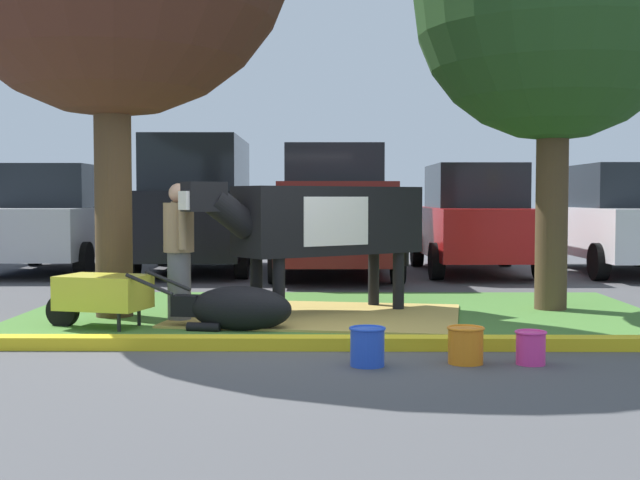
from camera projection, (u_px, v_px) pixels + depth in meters
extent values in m
plane|color=#4C4C4F|center=(284.00, 340.00, 8.41)|extent=(80.00, 80.00, 0.00)
cube|color=#477A33|center=(339.00, 313.00, 10.23)|extent=(7.58, 4.41, 0.02)
cube|color=yellow|center=(343.00, 343.00, 7.88)|extent=(8.78, 0.24, 0.12)
cube|color=tan|center=(320.00, 316.00, 9.92)|extent=(3.54, 2.88, 0.04)
cylinder|color=#4C3823|center=(113.00, 190.00, 9.87)|extent=(0.43, 0.43, 3.00)
cylinder|color=#4C3823|center=(552.00, 205.00, 10.50)|extent=(0.39, 0.39, 2.63)
cube|color=black|center=(329.00, 220.00, 10.06)|extent=(2.28, 1.89, 0.80)
cube|color=white|center=(319.00, 221.00, 9.97)|extent=(1.15, 1.11, 0.56)
cylinder|color=black|center=(231.00, 213.00, 9.30)|extent=(0.70, 0.63, 0.58)
cube|color=black|center=(204.00, 197.00, 9.11)|extent=(0.51, 0.47, 0.32)
cube|color=white|center=(187.00, 200.00, 9.00)|extent=(0.21, 0.23, 0.20)
cylinder|color=black|center=(279.00, 291.00, 9.41)|extent=(0.14, 0.14, 0.74)
cylinder|color=black|center=(256.00, 287.00, 9.81)|extent=(0.14, 0.14, 0.74)
cylinder|color=black|center=(398.00, 282.00, 10.39)|extent=(0.14, 0.14, 0.74)
cylinder|color=black|center=(374.00, 279.00, 10.79)|extent=(0.14, 0.14, 0.74)
cylinder|color=black|center=(407.00, 239.00, 10.75)|extent=(0.06, 0.06, 0.70)
ellipsoid|color=black|center=(241.00, 309.00, 8.93)|extent=(1.17, 0.66, 0.48)
cube|color=black|center=(186.00, 305.00, 9.03)|extent=(0.31, 0.25, 0.22)
cube|color=silver|center=(175.00, 305.00, 9.05)|extent=(0.08, 0.11, 0.16)
cylinder|color=black|center=(203.00, 327.00, 8.82)|extent=(0.36, 0.16, 0.10)
cylinder|color=slate|center=(179.00, 288.00, 9.50)|extent=(0.26, 0.26, 0.80)
cylinder|color=#9E7F5B|center=(179.00, 227.00, 9.47)|extent=(0.34, 0.34, 0.55)
sphere|color=tan|center=(178.00, 193.00, 9.45)|extent=(0.22, 0.22, 0.22)
cylinder|color=#9E7F5B|center=(175.00, 224.00, 9.67)|extent=(0.09, 0.09, 0.52)
cylinder|color=#9E7F5B|center=(183.00, 226.00, 9.26)|extent=(0.09, 0.09, 0.52)
cube|color=gold|center=(104.00, 292.00, 9.06)|extent=(1.02, 0.81, 0.36)
cylinder|color=black|center=(63.00, 311.00, 9.20)|extent=(0.37, 0.19, 0.36)
cylinder|color=black|center=(119.00, 322.00, 8.78)|extent=(0.04, 0.04, 0.24)
cylinder|color=black|center=(139.00, 316.00, 9.21)|extent=(0.04, 0.04, 0.24)
cylinder|color=black|center=(149.00, 285.00, 8.67)|extent=(0.52, 0.18, 0.23)
cylinder|color=black|center=(168.00, 281.00, 9.09)|extent=(0.52, 0.18, 0.23)
cylinder|color=blue|center=(367.00, 347.00, 7.09)|extent=(0.29, 0.29, 0.32)
torus|color=blue|center=(367.00, 328.00, 7.09)|extent=(0.31, 0.31, 0.02)
cylinder|color=orange|center=(466.00, 346.00, 7.20)|extent=(0.30, 0.30, 0.30)
torus|color=orange|center=(466.00, 328.00, 7.19)|extent=(0.32, 0.32, 0.02)
cylinder|color=#EA3893|center=(531.00, 348.00, 7.16)|extent=(0.25, 0.25, 0.27)
torus|color=#EA3893|center=(531.00, 332.00, 7.15)|extent=(0.27, 0.27, 0.02)
cube|color=silver|center=(57.00, 231.00, 16.14)|extent=(1.85, 4.42, 0.90)
cube|color=black|center=(56.00, 186.00, 16.10)|extent=(1.61, 2.22, 0.80)
cylinder|color=black|center=(35.00, 250.00, 17.59)|extent=(0.23, 0.64, 0.64)
cylinder|color=black|center=(122.00, 250.00, 17.60)|extent=(0.23, 0.64, 0.64)
cylinder|color=black|center=(84.00, 260.00, 14.74)|extent=(0.23, 0.64, 0.64)
cube|color=black|center=(199.00, 223.00, 16.09)|extent=(1.95, 4.62, 1.20)
cube|color=black|center=(198.00, 165.00, 16.04)|extent=(1.71, 3.22, 1.00)
cylinder|color=black|center=(163.00, 250.00, 17.61)|extent=(0.23, 0.64, 0.64)
cylinder|color=black|center=(255.00, 250.00, 17.62)|extent=(0.23, 0.64, 0.64)
cylinder|color=black|center=(132.00, 261.00, 14.63)|extent=(0.23, 0.64, 0.64)
cylinder|color=black|center=(242.00, 261.00, 14.63)|extent=(0.23, 0.64, 0.64)
cube|color=maroon|center=(335.00, 227.00, 15.54)|extent=(2.06, 5.42, 1.10)
cube|color=black|center=(334.00, 171.00, 16.43)|extent=(1.86, 1.82, 1.00)
cube|color=maroon|center=(336.00, 190.00, 14.29)|extent=(1.93, 2.72, 0.24)
cylinder|color=black|center=(284.00, 251.00, 17.31)|extent=(0.23, 0.64, 0.64)
cylinder|color=black|center=(382.00, 251.00, 17.32)|extent=(0.23, 0.64, 0.64)
cylinder|color=black|center=(275.00, 264.00, 13.81)|extent=(0.23, 0.64, 0.64)
cylinder|color=black|center=(398.00, 264.00, 13.81)|extent=(0.23, 0.64, 0.64)
cube|color=red|center=(474.00, 232.00, 15.88)|extent=(1.85, 4.42, 0.90)
cube|color=black|center=(474.00, 186.00, 15.84)|extent=(1.61, 2.22, 0.80)
cylinder|color=black|center=(417.00, 251.00, 17.33)|extent=(0.23, 0.64, 0.64)
cylinder|color=black|center=(505.00, 251.00, 17.34)|extent=(0.23, 0.64, 0.64)
cylinder|color=black|center=(436.00, 261.00, 14.47)|extent=(0.23, 0.64, 0.64)
cylinder|color=black|center=(542.00, 261.00, 14.48)|extent=(0.23, 0.64, 0.64)
cube|color=silver|center=(622.00, 232.00, 15.77)|extent=(1.85, 4.42, 0.90)
cube|color=black|center=(623.00, 186.00, 15.73)|extent=(1.61, 2.22, 0.80)
cylinder|color=black|center=(552.00, 251.00, 17.22)|extent=(0.23, 0.64, 0.64)
cylinder|color=black|center=(599.00, 262.00, 14.36)|extent=(0.23, 0.64, 0.64)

